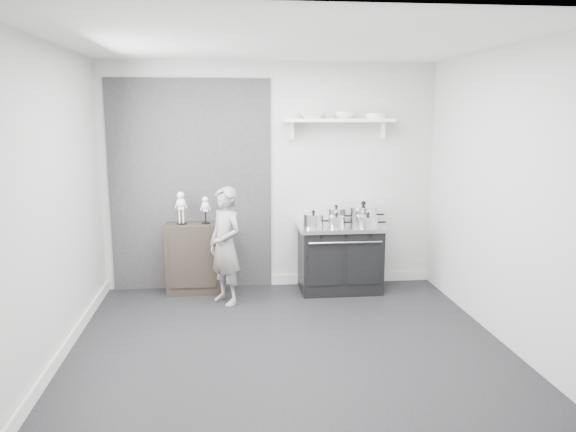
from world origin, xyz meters
name	(u,v)px	position (x,y,z in m)	size (l,w,h in m)	color
ground	(287,342)	(0.00, 0.00, 0.00)	(4.00, 4.00, 0.00)	black
room_shell	(275,166)	(-0.09, 0.15, 1.64)	(4.02, 3.62, 2.71)	#BABAB7
wall_shelf	(339,121)	(0.80, 1.68, 2.01)	(1.30, 0.26, 0.24)	white
stove	(340,258)	(0.80, 1.48, 0.40)	(1.00, 0.62, 0.80)	black
side_cabinet	(194,258)	(-0.93, 1.61, 0.41)	(0.64, 0.37, 0.83)	black
child	(226,246)	(-0.56, 1.17, 0.66)	(0.48, 0.31, 1.31)	gray
pot_front_left	(313,220)	(0.46, 1.38, 0.88)	(0.33, 0.24, 0.20)	silver
pot_back_left	(336,215)	(0.77, 1.61, 0.89)	(0.32, 0.23, 0.22)	silver
pot_back_right	(363,214)	(1.10, 1.58, 0.91)	(0.42, 0.34, 0.27)	silver
pot_front_right	(368,222)	(1.08, 1.28, 0.87)	(0.33, 0.25, 0.18)	silver
pot_front_center	(336,222)	(0.72, 1.33, 0.87)	(0.28, 0.19, 0.17)	silver
skeleton_full	(181,205)	(-1.06, 1.61, 1.05)	(0.12, 0.08, 0.44)	white
skeleton_torso	(205,208)	(-0.78, 1.61, 1.01)	(0.10, 0.07, 0.37)	white
bowl_large	(312,115)	(0.48, 1.67, 2.08)	(0.31, 0.31, 0.08)	white
bowl_small	(345,115)	(0.87, 1.67, 2.08)	(0.25, 0.25, 0.08)	white
plate_stack	(376,116)	(1.24, 1.67, 2.07)	(0.25, 0.25, 0.06)	white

